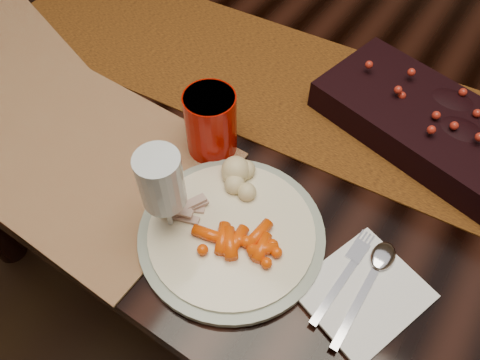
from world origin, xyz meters
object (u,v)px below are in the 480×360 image
Objects in this scene: wine_glass at (165,198)px; placemat_main at (85,158)px; turkey_shreds at (183,205)px; dining_table at (311,218)px; mashed_potatoes at (246,175)px; red_cup at (211,123)px; centerpiece at (426,118)px; baby_carrots at (232,245)px; dinner_plate at (232,233)px; napkin at (363,293)px.

placemat_main is at bearing 172.62° from wine_glass.
dining_table is at bearing 74.20° from turkey_shreds.
mashed_potatoes is 0.11m from red_cup.
centerpiece is 2.13× the size of wine_glass.
baby_carrots is 0.61× the size of wine_glass.
wine_glass reaches higher than red_cup.
centerpiece is at bearing 58.39° from wine_glass.
turkey_shreds is 0.43× the size of wine_glass.
wine_glass reaches higher than baby_carrots.
red_cup is (-0.13, 0.13, 0.05)m from dinner_plate.
red_cup reaches higher than dining_table.
napkin is at bearing 5.55° from placemat_main.
dining_table is at bearing 141.75° from napkin.
dinner_plate is 0.19m from red_cup.
dinner_plate reaches higher than placemat_main.
turkey_shreds is at bearing 2.33° from placemat_main.
dining_table is 0.53m from baby_carrots.
napkin is (0.28, 0.03, -0.02)m from turkey_shreds.
dinner_plate is at bearing 25.14° from wine_glass.
turkey_shreds is at bearing -105.80° from dining_table.
centerpiece is 4.52× the size of mashed_potatoes.
centerpiece is 0.33m from mashed_potatoes.
dinner_plate is at bearing -45.23° from red_cup.
centerpiece reaches higher than placemat_main.
centerpiece is 0.58m from placemat_main.
wine_glass is (-0.00, -0.03, 0.06)m from turkey_shreds.
centerpiece is 0.33m from napkin.
turkey_shreds is at bearing -174.53° from dinner_plate.
baby_carrots is at bearing -146.24° from napkin.
dining_table is 11.39× the size of napkin.
dining_table is 0.53m from turkey_shreds.
mashed_potatoes reaches higher than baby_carrots.
centerpiece is at bearing 12.06° from dining_table.
mashed_potatoes is (-0.03, 0.08, 0.03)m from dinner_plate.
placemat_main is 6.04× the size of turkey_shreds.
napkin is (0.49, 0.04, 0.00)m from placemat_main.
dinner_plate reaches higher than dining_table.
napkin is at bearing 12.72° from wine_glass.
red_cup reaches higher than turkey_shreds.
turkey_shreds is (-0.10, 0.02, -0.00)m from baby_carrots.
centerpiece is 0.37m from red_cup.
dinner_plate is 2.65× the size of baby_carrots.
mashed_potatoes is 0.70× the size of red_cup.
dinner_plate is 1.76× the size of napkin.
placemat_main is 0.21m from turkey_shreds.
placemat_main is 0.29m from dinner_plate.
wine_glass is (0.21, -0.03, 0.08)m from placemat_main.
dinner_plate is at bearing -153.76° from napkin.
red_cup is at bearing 104.45° from wine_glass.
dinner_plate is 2.41× the size of red_cup.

